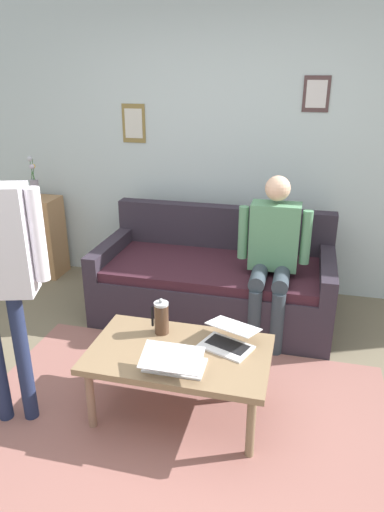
{
  "coord_description": "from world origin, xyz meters",
  "views": [
    {
      "loc": [
        -0.78,
        2.07,
        1.99
      ],
      "look_at": [
        -0.05,
        -0.82,
        0.8
      ],
      "focal_mm": 32.47,
      "sensor_mm": 36.0,
      "label": 1
    }
  ],
  "objects_px": {
    "couch": "(215,281)",
    "coffee_table": "(179,358)",
    "laptop_center": "(174,363)",
    "french_press": "(161,318)",
    "laptop_left": "(229,339)",
    "person_seated": "(273,250)",
    "flower_vase": "(34,183)",
    "side_shelf": "(41,236)"
  },
  "relations": [
    {
      "from": "laptop_left",
      "to": "laptop_center",
      "type": "relative_size",
      "value": 1.11
    },
    {
      "from": "couch",
      "to": "laptop_left",
      "type": "relative_size",
      "value": 5.12
    },
    {
      "from": "couch",
      "to": "french_press",
      "type": "bearing_deg",
      "value": 84.08
    },
    {
      "from": "laptop_left",
      "to": "side_shelf",
      "type": "height_order",
      "value": "side_shelf"
    },
    {
      "from": "couch",
      "to": "french_press",
      "type": "relative_size",
      "value": 8.07
    },
    {
      "from": "coffee_table",
      "to": "laptop_center",
      "type": "bearing_deg",
      "value": 96.28
    },
    {
      "from": "couch",
      "to": "coffee_table",
      "type": "height_order",
      "value": "couch"
    },
    {
      "from": "person_seated",
      "to": "laptop_center",
      "type": "bearing_deg",
      "value": 71.35
    },
    {
      "from": "laptop_left",
      "to": "flower_vase",
      "type": "height_order",
      "value": "flower_vase"
    },
    {
      "from": "coffee_table",
      "to": "couch",
      "type": "bearing_deg",
      "value": -87.96
    },
    {
      "from": "laptop_left",
      "to": "flower_vase",
      "type": "xyz_separation_m",
      "value": [
        2.24,
        -1.59,
        0.49
      ]
    },
    {
      "from": "laptop_center",
      "to": "flower_vase",
      "type": "distance_m",
      "value": 2.79
    },
    {
      "from": "laptop_left",
      "to": "side_shelf",
      "type": "xyz_separation_m",
      "value": [
        2.24,
        -1.59,
        -0.07
      ]
    },
    {
      "from": "couch",
      "to": "coffee_table",
      "type": "distance_m",
      "value": 1.31
    },
    {
      "from": "french_press",
      "to": "person_seated",
      "type": "distance_m",
      "value": 1.1
    },
    {
      "from": "coffee_table",
      "to": "french_press",
      "type": "distance_m",
      "value": 0.29
    },
    {
      "from": "coffee_table",
      "to": "side_shelf",
      "type": "xyz_separation_m",
      "value": [
        1.96,
        -1.73,
        0.01
      ]
    },
    {
      "from": "laptop_center",
      "to": "french_press",
      "type": "xyz_separation_m",
      "value": [
        0.18,
        -0.35,
        0.07
      ]
    },
    {
      "from": "side_shelf",
      "to": "flower_vase",
      "type": "relative_size",
      "value": 1.96
    },
    {
      "from": "laptop_center",
      "to": "person_seated",
      "type": "distance_m",
      "value": 1.35
    },
    {
      "from": "laptop_center",
      "to": "french_press",
      "type": "relative_size",
      "value": 1.41
    },
    {
      "from": "french_press",
      "to": "flower_vase",
      "type": "distance_m",
      "value": 2.41
    },
    {
      "from": "coffee_table",
      "to": "laptop_center",
      "type": "xyz_separation_m",
      "value": [
        -0.02,
        0.18,
        0.09
      ]
    },
    {
      "from": "laptop_center",
      "to": "couch",
      "type": "bearing_deg",
      "value": -87.45
    },
    {
      "from": "couch",
      "to": "laptop_center",
      "type": "distance_m",
      "value": 1.5
    },
    {
      "from": "laptop_center",
      "to": "flower_vase",
      "type": "bearing_deg",
      "value": -43.84
    },
    {
      "from": "person_seated",
      "to": "couch",
      "type": "bearing_deg",
      "value": -24.87
    },
    {
      "from": "couch",
      "to": "person_seated",
      "type": "distance_m",
      "value": 0.69
    },
    {
      "from": "coffee_table",
      "to": "french_press",
      "type": "height_order",
      "value": "french_press"
    },
    {
      "from": "side_shelf",
      "to": "person_seated",
      "type": "distance_m",
      "value": 2.51
    },
    {
      "from": "coffee_table",
      "to": "flower_vase",
      "type": "height_order",
      "value": "flower_vase"
    },
    {
      "from": "french_press",
      "to": "flower_vase",
      "type": "height_order",
      "value": "flower_vase"
    },
    {
      "from": "couch",
      "to": "coffee_table",
      "type": "relative_size",
      "value": 1.81
    },
    {
      "from": "french_press",
      "to": "side_shelf",
      "type": "bearing_deg",
      "value": -40.78
    },
    {
      "from": "coffee_table",
      "to": "person_seated",
      "type": "xyz_separation_m",
      "value": [
        -0.44,
        -1.08,
        0.33
      ]
    },
    {
      "from": "laptop_left",
      "to": "coffee_table",
      "type": "bearing_deg",
      "value": 25.89
    },
    {
      "from": "coffee_table",
      "to": "laptop_center",
      "type": "distance_m",
      "value": 0.2
    },
    {
      "from": "french_press",
      "to": "side_shelf",
      "type": "relative_size",
      "value": 0.3
    },
    {
      "from": "coffee_table",
      "to": "french_press",
      "type": "xyz_separation_m",
      "value": [
        0.16,
        -0.18,
        0.16
      ]
    },
    {
      "from": "french_press",
      "to": "person_seated",
      "type": "xyz_separation_m",
      "value": [
        -0.61,
        -0.9,
        0.18
      ]
    },
    {
      "from": "couch",
      "to": "flower_vase",
      "type": "xyz_separation_m",
      "value": [
        1.92,
        -0.42,
        0.67
      ]
    },
    {
      "from": "flower_vase",
      "to": "french_press",
      "type": "bearing_deg",
      "value": 139.24
    }
  ]
}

